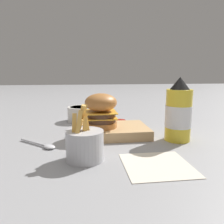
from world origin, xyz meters
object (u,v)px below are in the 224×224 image
spoon (44,145)px  fries_basket (85,144)px  serving_board (112,131)px  ketchup_bottle (178,113)px  side_bowl (82,113)px  burger (101,110)px

spoon → fries_basket: bearing=-2.3°
serving_board → fries_basket: size_ratio=1.74×
spoon → serving_board: bearing=64.3°
ketchup_bottle → fries_basket: 0.32m
side_bowl → burger: bearing=105.0°
serving_board → fries_basket: fries_basket is taller
side_bowl → serving_board: bearing=113.3°
burger → ketchup_bottle: 0.25m
serving_board → side_bowl: 0.26m
fries_basket → side_bowl: bearing=-89.0°
burger → fries_basket: 0.21m
side_bowl → spoon: size_ratio=1.00×
serving_board → burger: size_ratio=2.12×
fries_basket → serving_board: bearing=-115.2°
ketchup_bottle → side_bowl: 0.45m
burger → spoon: 0.21m
serving_board → spoon: (0.21, 0.09, -0.01)m
burger → fries_basket: burger is taller
burger → fries_basket: (0.06, 0.20, -0.05)m
serving_board → ketchup_bottle: size_ratio=1.21×
serving_board → spoon: 0.23m
fries_basket → side_bowl: 0.44m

